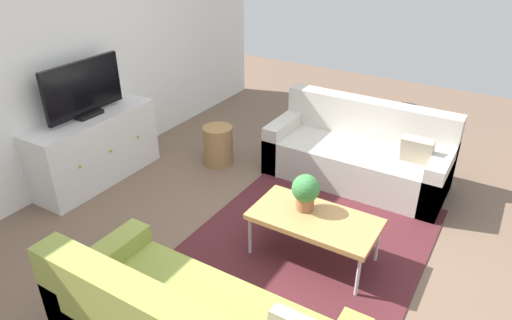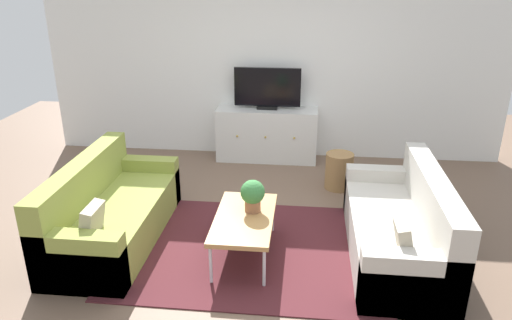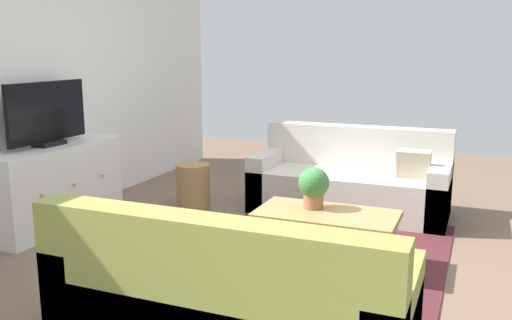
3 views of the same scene
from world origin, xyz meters
TOP-DOWN VIEW (x-y plane):
  - ground_plane at (0.00, 0.00)m, footprint 10.00×10.00m
  - wall_back at (0.00, 2.55)m, footprint 6.40×0.12m
  - area_rug at (0.00, -0.15)m, footprint 2.50×1.90m
  - couch_right_side at (1.43, -0.10)m, footprint 0.81×1.87m
  - coffee_table at (-0.05, -0.25)m, footprint 0.54×1.02m
  - potted_plant at (0.02, -0.13)m, footprint 0.23×0.23m
  - tv_console at (-0.06, 2.27)m, footprint 1.39×0.47m
  - flat_screen_tv at (-0.06, 2.29)m, footprint 0.91×0.16m
  - wicker_basket at (0.91, 1.39)m, footprint 0.34×0.34m

SIDE VIEW (x-z plane):
  - ground_plane at x=0.00m, z-range 0.00..0.00m
  - area_rug at x=0.00m, z-range 0.00..0.01m
  - wicker_basket at x=0.91m, z-range 0.00..0.45m
  - couch_right_side at x=1.43m, z-range -0.13..0.69m
  - tv_console at x=-0.06m, z-range 0.00..0.74m
  - coffee_table at x=-0.05m, z-range 0.18..0.59m
  - potted_plant at x=0.02m, z-range 0.43..0.74m
  - flat_screen_tv at x=-0.06m, z-range 0.74..1.30m
  - wall_back at x=0.00m, z-range 0.00..2.70m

